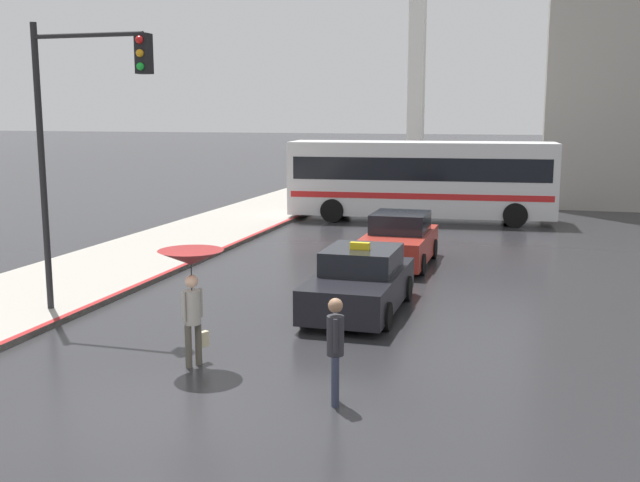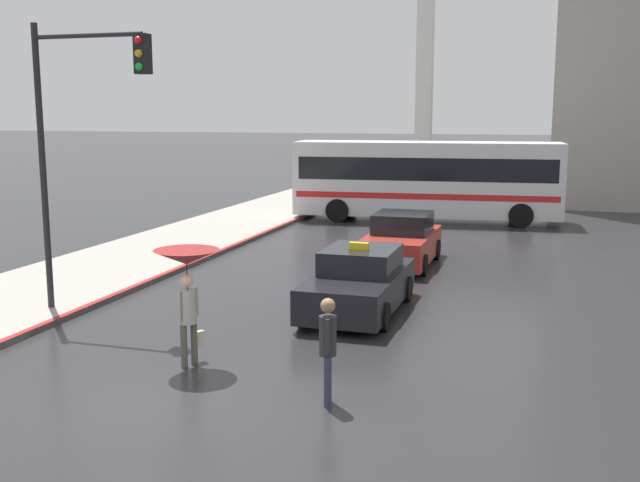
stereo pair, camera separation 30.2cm
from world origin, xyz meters
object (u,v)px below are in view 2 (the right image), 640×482
object	(u,v)px
pedestrian_with_umbrella	(187,270)
traffic_light	(80,120)
sedan_red	(402,242)
city_bus	(426,177)
pedestrian_man	(328,343)
taxi	(359,283)

from	to	relation	value
pedestrian_with_umbrella	traffic_light	world-z (taller)	traffic_light
sedan_red	city_bus	distance (m)	9.46
pedestrian_man	traffic_light	xyz separation A→B (m)	(-6.47, 3.32, 3.33)
pedestrian_man	sedan_red	bearing A→B (deg)	169.13
sedan_red	pedestrian_man	bearing A→B (deg)	95.02
taxi	traffic_light	size ratio (longest dim) A/B	0.66
sedan_red	pedestrian_with_umbrella	xyz separation A→B (m)	(-1.90, -9.95, 1.04)
city_bus	traffic_light	world-z (taller)	traffic_light
city_bus	traffic_light	distance (m)	17.81
city_bus	traffic_light	xyz separation A→B (m)	(-4.73, -16.99, 2.49)
sedan_red	pedestrian_man	xyz separation A→B (m)	(0.96, -10.94, 0.28)
sedan_red	pedestrian_with_umbrella	bearing A→B (deg)	79.18
pedestrian_with_umbrella	pedestrian_man	world-z (taller)	pedestrian_with_umbrella
taxi	pedestrian_man	bearing A→B (deg)	99.08
sedan_red	traffic_light	world-z (taller)	traffic_light
taxi	pedestrian_with_umbrella	xyz separation A→B (m)	(-1.99, -4.45, 1.08)
city_bus	taxi	bearing A→B (deg)	-1.75
taxi	city_bus	world-z (taller)	city_bus
taxi	sedan_red	bearing A→B (deg)	-89.06
pedestrian_with_umbrella	pedestrian_man	size ratio (longest dim) A/B	1.25
taxi	sedan_red	size ratio (longest dim) A/B	1.04
taxi	sedan_red	xyz separation A→B (m)	(-0.09, 5.49, 0.04)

